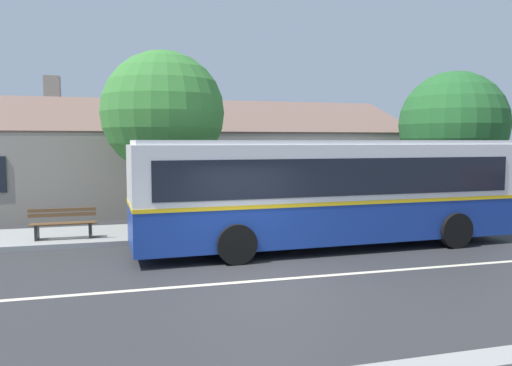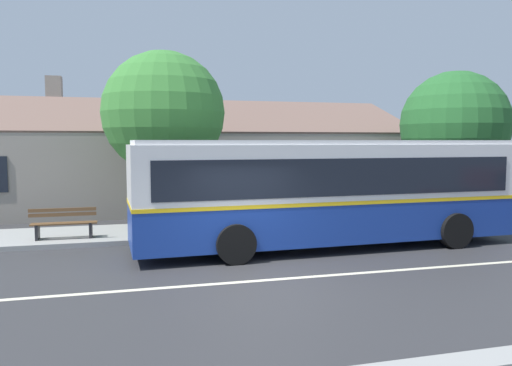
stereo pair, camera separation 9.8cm
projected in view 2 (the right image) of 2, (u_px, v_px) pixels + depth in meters
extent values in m
plane|color=#2D2D30|center=(260.00, 281.00, 10.79)|extent=(300.00, 300.00, 0.00)
cube|color=gray|center=(211.00, 230.00, 16.55)|extent=(60.00, 3.00, 0.15)
cube|color=beige|center=(260.00, 281.00, 10.79)|extent=(60.00, 0.16, 0.01)
cube|color=gray|center=(176.00, 169.00, 24.31)|extent=(20.27, 9.65, 3.32)
cube|color=brown|center=(181.00, 115.00, 21.78)|extent=(20.87, 4.88, 1.79)
cube|color=brown|center=(171.00, 120.00, 26.42)|extent=(20.87, 4.88, 1.79)
cube|color=gray|center=(54.00, 89.00, 23.47)|extent=(0.70, 0.70, 1.20)
cube|color=black|center=(354.00, 169.00, 21.46)|extent=(1.10, 0.06, 1.30)
cube|color=#4C3323|center=(264.00, 189.00, 20.47)|extent=(1.00, 0.06, 2.10)
cube|color=navy|center=(327.00, 219.00, 14.23)|extent=(11.02, 2.83, 1.07)
cube|color=gold|center=(327.00, 198.00, 14.19)|extent=(11.04, 2.85, 0.10)
cube|color=white|center=(327.00, 171.00, 14.12)|extent=(11.02, 2.83, 1.47)
cube|color=white|center=(328.00, 142.00, 14.05)|extent=(10.79, 2.70, 0.12)
cube|color=black|center=(310.00, 171.00, 15.33)|extent=(10.07, 0.34, 0.97)
cube|color=black|center=(348.00, 177.00, 12.92)|extent=(10.07, 0.34, 0.97)
cube|color=black|center=(487.00, 171.00, 15.71)|extent=(0.11, 2.20, 0.97)
cube|color=black|center=(488.00, 149.00, 15.65)|extent=(0.09, 1.75, 0.24)
cube|color=black|center=(485.00, 224.00, 15.86)|extent=(0.16, 2.50, 0.28)
cube|color=#192D99|center=(268.00, 214.00, 15.05)|extent=(3.06, 0.12, 0.75)
cube|color=black|center=(428.00, 189.00, 16.63)|extent=(0.90, 0.06, 2.30)
cylinder|color=black|center=(405.00, 218.00, 16.43)|extent=(1.01, 0.31, 1.00)
cylinder|color=black|center=(456.00, 231.00, 14.05)|extent=(1.01, 0.31, 1.00)
cylinder|color=black|center=(214.00, 227.00, 14.59)|extent=(1.01, 0.31, 1.00)
cylinder|color=black|center=(236.00, 244.00, 12.20)|extent=(1.01, 0.31, 1.00)
cube|color=brown|center=(65.00, 223.00, 14.82)|extent=(1.85, 0.10, 0.04)
cube|color=brown|center=(64.00, 223.00, 14.68)|extent=(1.85, 0.10, 0.04)
cube|color=brown|center=(64.00, 224.00, 14.54)|extent=(1.85, 0.10, 0.04)
cube|color=brown|center=(63.00, 215.00, 14.39)|extent=(1.85, 0.04, 0.10)
cube|color=brown|center=(63.00, 210.00, 14.38)|extent=(1.85, 0.04, 0.10)
cube|color=black|center=(91.00, 230.00, 14.89)|extent=(0.08, 0.43, 0.45)
cube|color=black|center=(37.00, 232.00, 14.51)|extent=(0.08, 0.43, 0.45)
cylinder|color=#4C3828|center=(452.00, 188.00, 19.74)|extent=(0.43, 0.43, 2.31)
sphere|color=#235B28|center=(455.00, 125.00, 19.53)|extent=(4.17, 4.17, 4.17)
cylinder|color=#4C3828|center=(165.00, 191.00, 17.18)|extent=(0.29, 0.29, 2.63)
sphere|color=#387A33|center=(164.00, 113.00, 16.95)|extent=(4.16, 4.16, 4.16)
sphere|color=#387A33|center=(167.00, 131.00, 16.82)|extent=(3.03, 3.03, 3.03)
cylinder|color=gray|center=(471.00, 188.00, 17.89)|extent=(0.07, 0.07, 2.40)
cube|color=#1959A5|center=(473.00, 161.00, 17.79)|extent=(0.36, 0.03, 0.48)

